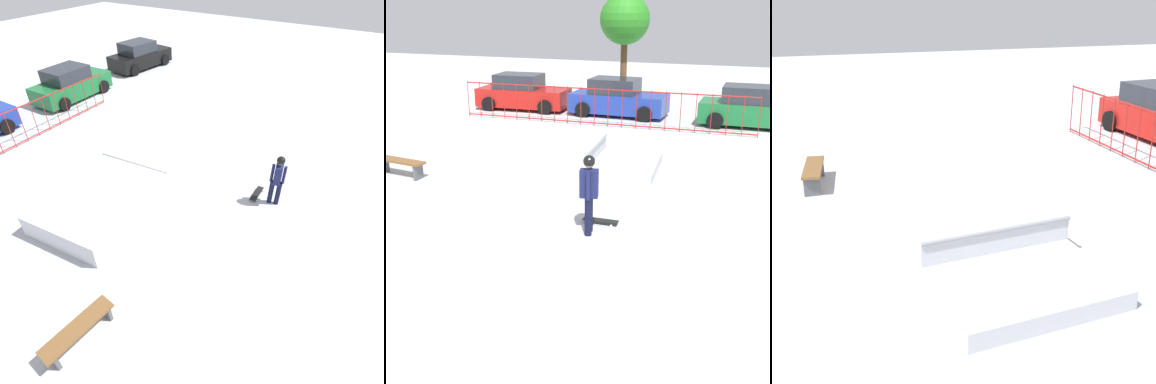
% 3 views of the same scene
% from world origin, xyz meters
% --- Properties ---
extents(ground_plane, '(60.00, 60.00, 0.00)m').
position_xyz_m(ground_plane, '(0.00, 0.00, 0.00)').
color(ground_plane, '#B7BABF').
extents(skate_ramp, '(5.62, 3.09, 0.74)m').
position_xyz_m(skate_ramp, '(0.37, 0.90, 0.32)').
color(skate_ramp, silver).
rests_on(skate_ramp, ground).
extents(skater, '(0.42, 0.43, 1.73)m').
position_xyz_m(skater, '(3.04, -3.48, 1.01)').
color(skater, black).
rests_on(skater, ground).
extents(skateboard, '(0.80, 0.28, 0.09)m').
position_xyz_m(skateboard, '(3.12, -2.91, 0.08)').
color(skateboard, black).
rests_on(skateboard, ground).
extents(perimeter_fence, '(11.95, 0.35, 1.50)m').
position_xyz_m(perimeter_fence, '(0.00, 6.53, 0.77)').
color(perimeter_fence, maroon).
rests_on(perimeter_fence, ground).
extents(park_bench, '(1.63, 0.58, 0.48)m').
position_xyz_m(park_bench, '(-3.27, -1.63, 0.36)').
color(park_bench, brown).
rests_on(park_bench, ground).
extents(parked_car_red, '(4.20, 2.12, 1.60)m').
position_xyz_m(parked_car_red, '(-4.48, 8.60, 0.72)').
color(parked_car_red, red).
rests_on(parked_car_red, ground).
extents(parked_car_blue, '(4.11, 1.94, 1.60)m').
position_xyz_m(parked_car_blue, '(0.03, 8.72, 0.72)').
color(parked_car_blue, '#1E3899').
rests_on(parked_car_blue, ground).
extents(parked_car_green, '(4.12, 1.96, 1.60)m').
position_xyz_m(parked_car_green, '(5.59, 8.48, 0.72)').
color(parked_car_green, '#196B33').
rests_on(parked_car_green, ground).
extents(distant_tree, '(2.39, 2.39, 5.09)m').
position_xyz_m(distant_tree, '(-0.79, 12.34, 3.84)').
color(distant_tree, brown).
rests_on(distant_tree, ground).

